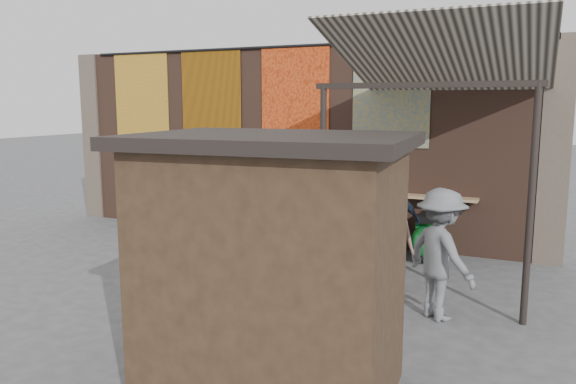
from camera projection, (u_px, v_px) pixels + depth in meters
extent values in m
plane|color=#474749|center=(222.00, 267.00, 9.83)|extent=(70.00, 70.00, 0.00)
cube|color=brown|center=(286.00, 143.00, 11.95)|extent=(10.00, 0.40, 4.00)
cube|color=#4C4238|center=(97.00, 137.00, 14.06)|extent=(0.50, 0.50, 4.00)
cube|color=#4C4238|center=(555.00, 152.00, 9.83)|extent=(0.50, 0.50, 4.00)
cube|color=#9E7A51|center=(278.00, 187.00, 11.76)|extent=(8.00, 0.32, 0.05)
cube|color=white|center=(277.00, 180.00, 11.71)|extent=(0.66, 0.28, 0.26)
cube|color=maroon|center=(141.00, 96.00, 13.06)|extent=(1.50, 0.02, 2.00)
cube|color=#BC6C0B|center=(211.00, 96.00, 12.28)|extent=(1.50, 0.02, 2.00)
cube|color=#D34F1A|center=(295.00, 95.00, 11.47)|extent=(1.50, 0.02, 2.00)
cube|color=#26568E|center=(391.00, 95.00, 10.66)|extent=(1.50, 0.02, 2.00)
cylinder|color=black|center=(281.00, 47.00, 11.43)|extent=(9.50, 0.06, 0.06)
imported|color=#898CC7|center=(167.00, 196.00, 11.83)|extent=(0.78, 0.65, 1.81)
imported|color=#312629|center=(187.00, 196.00, 12.35)|extent=(0.92, 0.80, 1.63)
imported|color=#162133|center=(392.00, 223.00, 9.46)|extent=(1.03, 0.90, 1.67)
imported|color=slate|center=(441.00, 254.00, 7.37)|extent=(1.29, 1.21, 1.75)
imported|color=#8A6358|center=(387.00, 236.00, 8.50)|extent=(0.99, 0.90, 1.71)
cube|color=black|center=(274.00, 274.00, 5.37)|extent=(2.38, 1.86, 2.44)
cube|color=black|center=(273.00, 140.00, 5.17)|extent=(2.67, 2.13, 0.12)
cube|color=gold|center=(303.00, 203.00, 6.09)|extent=(1.20, 0.13, 0.50)
cube|color=#473321|center=(303.00, 281.00, 6.23)|extent=(1.87, 0.24, 0.06)
cube|color=beige|center=(443.00, 57.00, 8.66)|extent=(3.20, 3.28, 0.97)
cube|color=#33261C|center=(459.00, 40.00, 10.03)|extent=(3.30, 0.08, 0.12)
cube|color=black|center=(423.00, 85.00, 7.38)|extent=(3.00, 0.08, 0.08)
cylinder|color=black|center=(323.00, 193.00, 8.19)|extent=(0.09, 0.09, 3.10)
cylinder|color=black|center=(531.00, 207.00, 7.05)|extent=(0.09, 0.09, 3.10)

